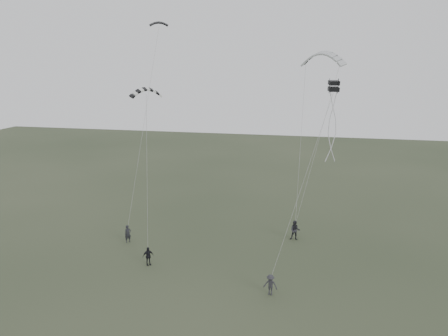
% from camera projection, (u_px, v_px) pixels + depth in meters
% --- Properties ---
extents(ground, '(140.00, 140.00, 0.00)m').
position_uv_depth(ground, '(199.00, 273.00, 34.51)').
color(ground, '#2F3B25').
rests_on(ground, ground).
extents(flyer_left, '(0.71, 0.69, 1.65)m').
position_uv_depth(flyer_left, '(128.00, 234.00, 40.33)').
color(flyer_left, black).
rests_on(flyer_left, ground).
extents(flyer_right, '(0.91, 0.71, 1.87)m').
position_uv_depth(flyer_right, '(295.00, 230.00, 40.87)').
color(flyer_right, '#26262B').
rests_on(flyer_right, ground).
extents(flyer_center, '(0.95, 0.87, 1.56)m').
position_uv_depth(flyer_center, '(148.00, 256.00, 35.76)').
color(flyer_center, black).
rests_on(flyer_center, ground).
extents(flyer_far, '(1.08, 0.71, 1.56)m').
position_uv_depth(flyer_far, '(270.00, 285.00, 31.13)').
color(flyer_far, '#2B2A2F').
rests_on(flyer_far, ground).
extents(kite_dark_small, '(1.84, 1.20, 0.67)m').
position_uv_depth(kite_dark_small, '(159.00, 23.00, 40.44)').
color(kite_dark_small, black).
rests_on(kite_dark_small, flyer_left).
extents(kite_pale_large, '(4.77, 3.32, 2.04)m').
position_uv_depth(kite_pale_large, '(323.00, 53.00, 43.00)').
color(kite_pale_large, '#B7BABC').
rests_on(kite_pale_large, flyer_right).
extents(kite_striped, '(2.60, 2.34, 1.19)m').
position_uv_depth(kite_striped, '(146.00, 89.00, 35.59)').
color(kite_striped, black).
rests_on(kite_striped, flyer_center).
extents(kite_box, '(0.86, 0.91, 0.80)m').
position_uv_depth(kite_box, '(334.00, 86.00, 31.07)').
color(kite_box, black).
rests_on(kite_box, flyer_far).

